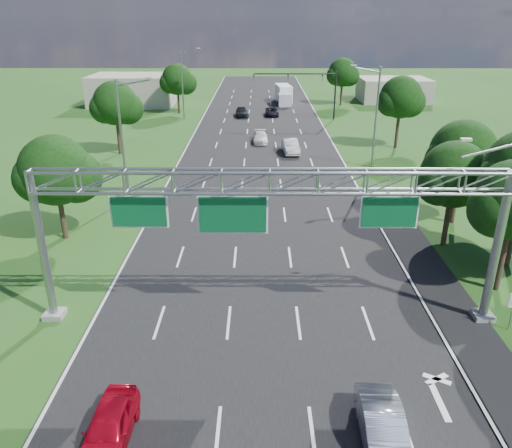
{
  "coord_description": "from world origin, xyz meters",
  "views": [
    {
      "loc": [
        -0.26,
        -10.24,
        14.77
      ],
      "look_at": [
        -0.41,
        15.83,
        3.71
      ],
      "focal_mm": 35.0,
      "sensor_mm": 36.0,
      "label": 1
    }
  ],
  "objects_px": {
    "silver_sedan": "(383,428)",
    "sign_gantry": "(271,194)",
    "traffic_signal": "(312,84)",
    "red_coupe": "(109,427)",
    "box_truck": "(284,95)"
  },
  "relations": [
    {
      "from": "red_coupe",
      "to": "silver_sedan",
      "type": "relative_size",
      "value": 0.94
    },
    {
      "from": "traffic_signal",
      "to": "silver_sedan",
      "type": "relative_size",
      "value": 2.83
    },
    {
      "from": "sign_gantry",
      "to": "traffic_signal",
      "type": "height_order",
      "value": "sign_gantry"
    },
    {
      "from": "sign_gantry",
      "to": "red_coupe",
      "type": "distance_m",
      "value": 12.01
    },
    {
      "from": "traffic_signal",
      "to": "silver_sedan",
      "type": "bearing_deg",
      "value": -92.95
    },
    {
      "from": "traffic_signal",
      "to": "red_coupe",
      "type": "bearing_deg",
      "value": -102.2
    },
    {
      "from": "sign_gantry",
      "to": "box_truck",
      "type": "height_order",
      "value": "sign_gantry"
    },
    {
      "from": "traffic_signal",
      "to": "red_coupe",
      "type": "distance_m",
      "value": 62.86
    },
    {
      "from": "sign_gantry",
      "to": "red_coupe",
      "type": "bearing_deg",
      "value": -126.37
    },
    {
      "from": "silver_sedan",
      "to": "sign_gantry",
      "type": "bearing_deg",
      "value": 117.01
    },
    {
      "from": "silver_sedan",
      "to": "box_truck",
      "type": "distance_m",
      "value": 75.85
    },
    {
      "from": "traffic_signal",
      "to": "box_truck",
      "type": "bearing_deg",
      "value": 102.99
    },
    {
      "from": "traffic_signal",
      "to": "silver_sedan",
      "type": "xyz_separation_m",
      "value": [
        -3.16,
        -61.3,
        -4.46
      ]
    },
    {
      "from": "traffic_signal",
      "to": "box_truck",
      "type": "xyz_separation_m",
      "value": [
        -3.36,
        14.55,
        -3.72
      ]
    },
    {
      "from": "sign_gantry",
      "to": "silver_sedan",
      "type": "height_order",
      "value": "sign_gantry"
    }
  ]
}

